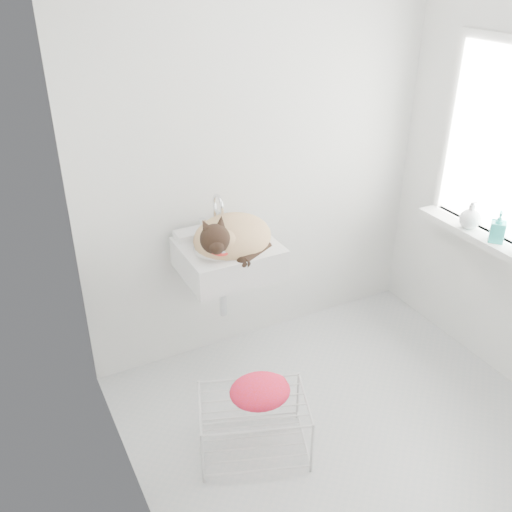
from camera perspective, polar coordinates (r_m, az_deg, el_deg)
name	(u,v)px	position (r m, az deg, el deg)	size (l,w,h in m)	color
floor	(344,427)	(3.26, 8.82, -16.46)	(2.20, 2.00, 0.02)	#B4B7BA
back_wall	(260,152)	(3.33, 0.40, 10.38)	(2.20, 0.02, 2.50)	silver
left_wall	(117,275)	(2.11, -13.68, -1.81)	(0.02, 2.00, 2.50)	silver
window_glass	(510,146)	(3.37, 24.04, 9.96)	(0.01, 0.80, 1.00)	white
window_frame	(508,147)	(3.36, 23.87, 9.94)	(0.04, 0.90, 1.10)	white
windowsill	(482,237)	(3.50, 21.58, 1.81)	(0.16, 0.88, 0.04)	white
sink	(228,244)	(3.13, -2.82, 1.19)	(0.52, 0.46, 0.21)	white
faucet	(214,209)	(3.22, -4.22, 4.71)	(0.19, 0.13, 0.19)	silver
cat	(231,238)	(3.10, -2.50, 1.77)	(0.51, 0.46, 0.29)	tan
wire_rack	(253,426)	(3.01, -0.27, -16.64)	(0.53, 0.37, 0.32)	silver
towel	(260,396)	(2.88, 0.40, -13.83)	(0.30, 0.22, 0.13)	red
bottle_b	(495,241)	(3.43, 22.74, 1.38)	(0.08, 0.08, 0.17)	teal
bottle_c	(468,227)	(3.54, 20.41, 2.70)	(0.12, 0.12, 0.16)	white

